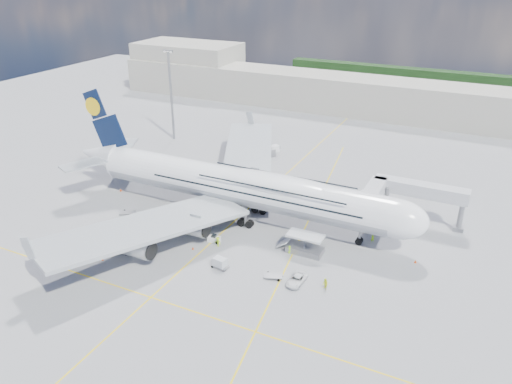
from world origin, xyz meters
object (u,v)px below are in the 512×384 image
at_px(airliner, 240,186).
at_px(crew_nose, 373,238).
at_px(dolly_row_b, 122,247).
at_px(crew_tug, 218,242).
at_px(dolly_nose_far, 273,276).
at_px(cone_wing_right_outer, 103,259).
at_px(cargo_loader, 304,246).
at_px(dolly_row_c, 144,238).
at_px(jet_bridge, 401,193).
at_px(cone_nose, 415,261).
at_px(cone_wing_left_inner, 249,191).
at_px(cone_tail, 121,190).
at_px(crew_wing, 198,225).
at_px(dolly_row_a, 157,220).
at_px(baggage_tug, 214,239).
at_px(light_mast, 171,94).
at_px(service_van, 297,280).
at_px(crew_van, 289,250).
at_px(dolly_nose_near, 220,263).
at_px(catering_truck_inner, 234,174).
at_px(crew_loader, 325,284).
at_px(cone_wing_right_inner, 193,248).
at_px(catering_truck_outer, 266,147).
at_px(cone_wing_left_outer, 224,169).
at_px(dolly_back, 128,213).

bearing_deg(airliner, crew_nose, 3.94).
xyz_separation_m(dolly_row_b, crew_tug, (14.56, 9.15, -0.14)).
bearing_deg(dolly_nose_far, cone_wing_right_outer, 176.93).
xyz_separation_m(cargo_loader, dolly_row_c, (-28.76, -8.89, -0.90)).
relative_size(jet_bridge, cone_nose, 32.74).
bearing_deg(cone_wing_left_inner, cone_nose, -18.53).
bearing_deg(airliner, cone_tail, -178.26).
distance_m(jet_bridge, crew_wing, 40.04).
height_order(jet_bridge, dolly_row_a, jet_bridge).
height_order(dolly_nose_far, crew_wing, crew_wing).
xyz_separation_m(baggage_tug, crew_wing, (-5.31, 2.94, 0.22)).
height_order(light_mast, cone_nose, light_mast).
distance_m(service_van, crew_van, 9.20).
height_order(cargo_loader, dolly_nose_far, cargo_loader).
bearing_deg(dolly_nose_near, dolly_row_a, 164.88).
xyz_separation_m(dolly_nose_near, cone_wing_right_outer, (-19.71, -7.03, -0.79)).
xyz_separation_m(crew_wing, cone_wing_right_outer, (-9.16, -16.97, -0.64)).
bearing_deg(catering_truck_inner, airliner, -56.00).
distance_m(dolly_nose_near, catering_truck_inner, 36.34).
distance_m(dolly_nose_near, crew_van, 13.04).
xyz_separation_m(service_van, crew_van, (-4.56, 7.99, 0.09)).
bearing_deg(crew_nose, cargo_loader, -164.08).
xyz_separation_m(crew_loader, cone_wing_right_inner, (-25.60, 1.11, -0.75)).
distance_m(catering_truck_outer, crew_nose, 50.32).
distance_m(crew_loader, crew_wing, 29.83).
relative_size(dolly_nose_far, crew_nose, 2.14).
height_order(dolly_row_a, baggage_tug, baggage_tug).
height_order(catering_truck_inner, crew_wing, catering_truck_inner).
bearing_deg(cone_nose, cone_wing_right_inner, -160.55).
xyz_separation_m(catering_truck_outer, crew_tug, (12.37, -47.47, -0.91)).
height_order(dolly_row_b, crew_tug, dolly_row_b).
xyz_separation_m(crew_loader, cone_wing_left_outer, (-38.69, 36.36, -0.76)).
relative_size(dolly_nose_far, crew_van, 2.28).
bearing_deg(catering_truck_inner, dolly_back, -114.69).
height_order(crew_tug, cone_wing_right_inner, crew_tug).
xyz_separation_m(dolly_row_a, cone_nose, (49.54, 7.36, -0.07)).
distance_m(cargo_loader, light_mast, 71.72).
xyz_separation_m(dolly_row_c, dolly_nose_near, (17.61, -2.07, 0.67)).
bearing_deg(crew_wing, dolly_nose_far, -118.40).
xyz_separation_m(catering_truck_inner, cone_wing_left_outer, (-5.63, 5.16, -1.73)).
bearing_deg(jet_bridge, crew_tug, -140.42).
distance_m(jet_bridge, dolly_row_a, 48.65).
bearing_deg(dolly_back, jet_bridge, -9.06).
bearing_deg(dolly_row_c, cone_wing_right_inner, 30.02).
bearing_deg(dolly_row_b, cone_wing_right_inner, 10.16).
bearing_deg(catering_truck_inner, crew_nose, -18.19).
height_order(dolly_nose_far, crew_loader, crew_loader).
relative_size(crew_loader, cone_tail, 3.19).
bearing_deg(catering_truck_outer, jet_bridge, 4.42).
height_order(dolly_row_c, cone_tail, cone_tail).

